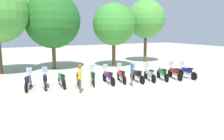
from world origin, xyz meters
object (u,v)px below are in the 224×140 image
Objects in this scene: tree_1 at (52,20)px; tree_2 at (114,24)px; motorcycle_7 at (137,75)px; person_0 at (80,76)px; motorcycle_3 at (78,79)px; motorcycle_4 at (93,77)px; motorcycle_9 at (162,73)px; motorcycle_0 at (28,82)px; motorcycle_2 at (62,79)px; motorcycle_5 at (108,77)px; motorcycle_6 at (121,75)px; motorcycle_11 at (187,72)px; motorcycle_1 at (45,80)px; tree_3 at (146,19)px; motorcycle_10 at (175,73)px; motorcycle_8 at (149,74)px; person_1 at (132,71)px.

tree_1 is 1.13× the size of tree_2.
person_0 is (-4.89, -0.94, 0.57)m from motorcycle_7.
motorcycle_4 is (1.09, -0.00, 0.01)m from motorcycle_3.
motorcycle_4 is 5.56m from motorcycle_9.
motorcycle_0 reaches higher than motorcycle_2.
motorcycle_2 is 3.34m from motorcycle_5.
motorcycle_0 and motorcycle_6 have the same top height.
motorcycle_11 is at bearing -84.92° from motorcycle_9.
motorcycle_11 is at bearing -96.51° from motorcycle_5.
motorcycle_1 is 1.01× the size of motorcycle_3.
motorcycle_7 is at bearing -65.74° from tree_1.
motorcycle_6 is at bearing -87.65° from motorcycle_1.
tree_1 reaches higher than tree_3.
tree_1 is (-7.22, 9.35, 4.26)m from motorcycle_10.
motorcycle_3 is at bearing 97.19° from motorcycle_6.
tree_2 is at bearing 7.58° from motorcycle_8.
motorcycle_0 is 1.09m from motorcycle_1.
motorcycle_2 is 10.36m from tree_2.
person_0 reaches higher than motorcycle_3.
motorcycle_1 is at bearing 91.47° from motorcycle_3.
motorcycle_1 is 3.31m from motorcycle_4.
motorcycle_10 is at bearing 40.84° from person_1.
motorcycle_6 is 0.98× the size of motorcycle_11.
person_0 reaches higher than motorcycle_10.
person_1 is 9.44m from tree_2.
tree_1 is (-8.30, 9.60, 4.26)m from motorcycle_11.
motorcycle_5 is at bearing -84.46° from motorcycle_3.
tree_2 is (3.09, 6.81, 3.90)m from motorcycle_6.
motorcycle_0 is 6.60m from motorcycle_6.
person_1 is at bearing 138.06° from motorcycle_7.
tree_2 is 0.89× the size of tree_3.
motorcycle_11 is 0.29× the size of tree_1.
motorcycle_5 reaches higher than motorcycle_3.
person_1 reaches higher than motorcycle_1.
motorcycle_10 is at bearing 81.66° from motorcycle_11.
motorcycle_0 is at bearing 100.20° from motorcycle_4.
person_1 is (-5.42, -0.16, 0.55)m from motorcycle_11.
tree_3 is at bearing -46.15° from motorcycle_0.
motorcycle_6 is at bearing -134.94° from tree_3.
motorcycle_4 is 6.67m from motorcycle_10.
tree_2 reaches higher than motorcycle_3.
person_0 is 1.02× the size of person_1.
motorcycle_8 is 11.74m from tree_3.
motorcycle_6 reaches higher than motorcycle_9.
tree_1 is at bearing 33.35° from motorcycle_6.
motorcycle_6 is 1.01× the size of motorcycle_9.
motorcycle_11 is (5.42, -1.30, 0.00)m from motorcycle_6.
motorcycle_3 is at bearing -134.74° from tree_2.
tree_3 reaches higher than motorcycle_6.
motorcycle_8 reaches higher than motorcycle_3.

